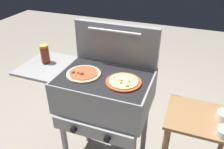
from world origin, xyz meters
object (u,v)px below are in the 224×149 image
object	(u,v)px
grill	(103,93)
pizza_cheese	(123,82)
sauce_jar	(45,54)
pizza_pepperoni	(83,74)
prep_table	(196,140)

from	to	relation	value
grill	pizza_cheese	distance (m)	0.22
grill	pizza_cheese	world-z (taller)	pizza_cheese
pizza_cheese	sauce_jar	world-z (taller)	sauce_jar
pizza_cheese	pizza_pepperoni	bearing A→B (deg)	179.36
grill	pizza_pepperoni	bearing A→B (deg)	-164.59
grill	sauce_jar	world-z (taller)	sauce_jar
sauce_jar	grill	bearing A→B (deg)	-4.10
pizza_pepperoni	sauce_jar	world-z (taller)	sauce_jar
pizza_cheese	sauce_jar	bearing A→B (deg)	173.42
pizza_cheese	pizza_pepperoni	size ratio (longest dim) A/B	0.99
pizza_cheese	pizza_pepperoni	world-z (taller)	pizza_pepperoni
pizza_pepperoni	prep_table	size ratio (longest dim) A/B	0.32
sauce_jar	prep_table	xyz separation A→B (m)	(1.15, -0.03, -0.44)
grill	sauce_jar	size ratio (longest dim) A/B	6.93
pizza_cheese	prep_table	world-z (taller)	pizza_cheese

